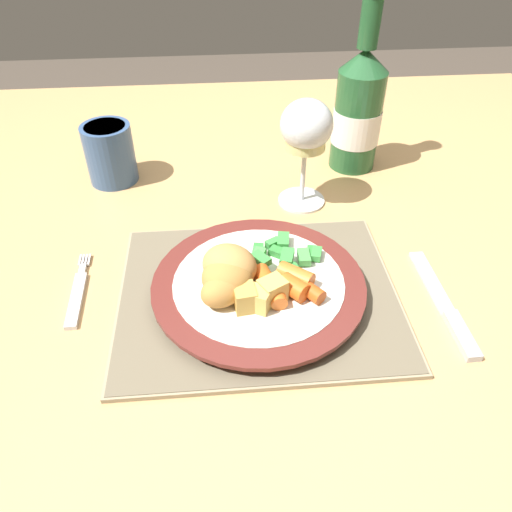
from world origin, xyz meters
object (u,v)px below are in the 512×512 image
Objects in this scene: dining_table at (278,242)px; dinner_plate at (259,286)px; wine_glass at (306,131)px; bottle at (358,110)px; table_knife at (447,310)px; fork at (78,294)px; drinking_cup at (110,152)px.

dinner_plate is (-0.05, -0.21, 0.10)m from dining_table.
wine_glass is at bearing -15.75° from dining_table.
dining_table is 0.25m from bottle.
wine_glass is (0.03, -0.01, 0.20)m from dining_table.
dining_table is 0.32m from table_knife.
dinner_plate is 0.23m from table_knife.
drinking_cup is at bearing 87.88° from fork.
fork is at bearing -144.91° from dining_table.
drinking_cup is at bearing -177.86° from bottle.
bottle reaches higher than fork.
drinking_cup is (-0.40, -0.01, -0.05)m from bottle.
fork is 0.51m from bottle.
table_knife is (0.22, -0.05, -0.01)m from dinner_plate.
bottle reaches higher than wine_glass.
bottle is at bearing 58.72° from dinner_plate.
drinking_cup is at bearing 162.92° from wine_glass.
wine_glass is 0.59× the size of bottle.
bottle is (0.10, 0.11, -0.02)m from wine_glass.
wine_glass is 0.32m from drinking_cup.
dinner_plate is 1.40× the size of table_knife.
dinner_plate reaches higher than dining_table.
bottle is (0.41, 0.29, 0.10)m from fork.
dinner_plate is 2.71× the size of drinking_cup.
table_knife is 0.37m from bottle.
dinner_plate is 1.57× the size of wine_glass.
dinner_plate reaches higher than fork.
wine_glass is at bearing -17.08° from drinking_cup.
drinking_cup reaches higher than table_knife.
fork is 1.41× the size of drinking_cup.
table_knife is at bearing -57.13° from dining_table.
dining_table is at bearing 122.87° from table_knife.
drinking_cup is (-0.21, 0.30, 0.03)m from dinner_plate.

